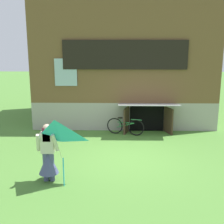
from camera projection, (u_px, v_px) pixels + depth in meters
The scene contains 5 objects.
ground_plane at pixel (126, 157), 9.53m from camera, with size 60.00×60.00×0.00m, color #4C7F33.
log_house at pixel (124, 62), 14.15m from camera, with size 7.78×5.87×5.41m.
person at pixel (48, 157), 7.75m from camera, with size 0.61×0.52×1.57m.
kite at pixel (55, 138), 7.06m from camera, with size 1.06×0.94×1.74m.
bicycle_green at pixel (125, 126), 11.83m from camera, with size 1.49×0.46×0.70m.
Camera 1 is at (-0.28, -8.96, 3.57)m, focal length 47.32 mm.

